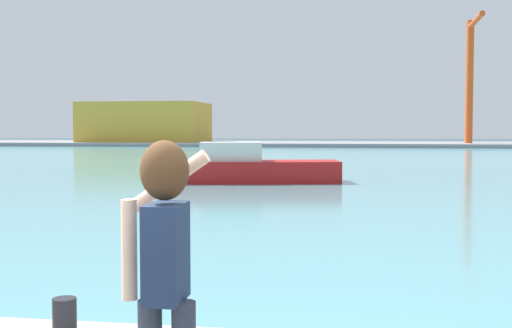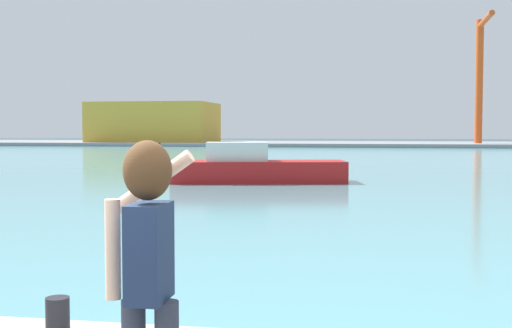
{
  "view_description": "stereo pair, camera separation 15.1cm",
  "coord_description": "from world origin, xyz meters",
  "views": [
    {
      "loc": [
        1.87,
        -3.72,
        2.47
      ],
      "look_at": [
        0.24,
        6.43,
        1.92
      ],
      "focal_mm": 45.95,
      "sensor_mm": 36.0,
      "label": 1
    },
    {
      "loc": [
        2.02,
        -3.69,
        2.47
      ],
      "look_at": [
        0.24,
        6.43,
        1.92
      ],
      "focal_mm": 45.95,
      "sensor_mm": 36.0,
      "label": 2
    }
  ],
  "objects": [
    {
      "name": "harbor_water",
      "position": [
        0.0,
        52.0,
        0.01
      ],
      "size": [
        140.0,
        100.0,
        0.02
      ],
      "primitive_type": "cube",
      "color": "#599EA8",
      "rests_on": "ground_plane"
    },
    {
      "name": "harbor_bollard",
      "position": [
        -0.68,
        1.57,
        0.83
      ],
      "size": [
        0.21,
        0.21,
        0.33
      ],
      "primitive_type": "cylinder",
      "color": "black",
      "rests_on": "quay_promenade"
    },
    {
      "name": "boat_moored",
      "position": [
        -3.24,
        25.78,
        0.68
      ],
      "size": [
        8.22,
        3.98,
        1.84
      ],
      "rotation": [
        0.0,
        0.0,
        0.2
      ],
      "color": "#B21919",
      "rests_on": "harbor_water"
    },
    {
      "name": "person_photographer",
      "position": [
        0.77,
        -0.15,
        1.73
      ],
      "size": [
        0.52,
        0.55,
        1.74
      ],
      "rotation": [
        0.0,
        0.0,
        1.59
      ],
      "color": "#2D3342",
      "rests_on": "quay_promenade"
    },
    {
      "name": "port_crane",
      "position": [
        16.3,
        87.84,
        10.54
      ],
      "size": [
        1.09,
        10.72,
        16.59
      ],
      "color": "#D84C19",
      "rests_on": "far_shore_dock"
    },
    {
      "name": "ground_plane",
      "position": [
        0.0,
        50.0,
        0.0
      ],
      "size": [
        220.0,
        220.0,
        0.0
      ],
      "primitive_type": "plane",
      "color": "#334751"
    },
    {
      "name": "far_shore_dock",
      "position": [
        0.0,
        92.0,
        0.26
      ],
      "size": [
        140.0,
        20.0,
        0.51
      ],
      "primitive_type": "cube",
      "color": "gray",
      "rests_on": "ground_plane"
    },
    {
      "name": "warehouse_left",
      "position": [
        -30.3,
        91.39,
        3.44
      ],
      "size": [
        17.65,
        12.45,
        5.87
      ],
      "primitive_type": "cube",
      "color": "gold",
      "rests_on": "far_shore_dock"
    }
  ]
}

